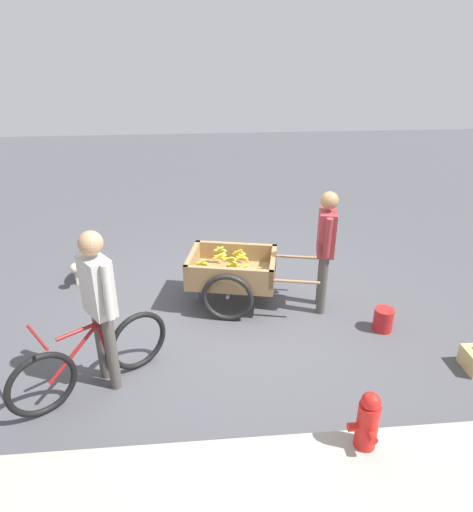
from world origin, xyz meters
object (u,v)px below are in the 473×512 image
object	(u,v)px
plastic_bucket	(383,319)
dog	(81,265)
vendor_person	(326,242)
bicycle	(93,359)
fire_hydrant	(367,426)
fruit_cart	(232,273)
cyclist_person	(99,297)

from	to	relation	value
plastic_bucket	dog	bearing A→B (deg)	-21.98
vendor_person	dog	size ratio (longest dim) A/B	2.33
dog	bicycle	bearing A→B (deg)	105.12
dog	fire_hydrant	xyz separation A→B (m)	(-2.99, 3.31, 0.06)
bicycle	plastic_bucket	size ratio (longest dim) A/B	4.84
fruit_cart	cyclist_person	distance (m)	2.05
dog	plastic_bucket	bearing A→B (deg)	158.02
dog	plastic_bucket	world-z (taller)	dog
fire_hydrant	plastic_bucket	distance (m)	1.96
cyclist_person	plastic_bucket	bearing A→B (deg)	-168.55
dog	cyclist_person	bearing A→B (deg)	108.65
cyclist_person	dog	world-z (taller)	cyclist_person
fire_hydrant	plastic_bucket	xyz separation A→B (m)	(-0.86, -1.76, -0.19)
cyclist_person	plastic_bucket	world-z (taller)	cyclist_person
cyclist_person	dog	xyz separation A→B (m)	(0.74, -2.18, -0.73)
bicycle	dog	xyz separation A→B (m)	(0.61, -2.27, -0.08)
bicycle	plastic_bucket	xyz separation A→B (m)	(-3.23, -0.72, -0.21)
vendor_person	bicycle	world-z (taller)	vendor_person
vendor_person	fire_hydrant	xyz separation A→B (m)	(0.23, 2.31, -0.60)
bicycle	fire_hydrant	xyz separation A→B (m)	(-2.38, 1.04, -0.02)
fire_hydrant	plastic_bucket	world-z (taller)	fire_hydrant
fruit_cart	fire_hydrant	world-z (taller)	fruit_cart
cyclist_person	fire_hydrant	size ratio (longest dim) A/B	2.48
fruit_cart	plastic_bucket	xyz separation A→B (m)	(-1.74, 0.80, -0.30)
vendor_person	fire_hydrant	bearing A→B (deg)	84.20
cyclist_person	dog	size ratio (longest dim) A/B	2.47
bicycle	fruit_cart	bearing A→B (deg)	-134.51
bicycle	fire_hydrant	world-z (taller)	bicycle
fruit_cart	vendor_person	xyz separation A→B (m)	(-1.12, 0.25, 0.50)
fruit_cart	dog	size ratio (longest dim) A/B	2.64
fruit_cart	dog	distance (m)	2.24
bicycle	cyclist_person	xyz separation A→B (m)	(-0.12, -0.09, 0.65)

